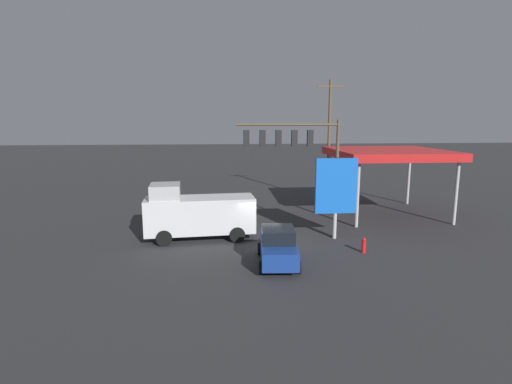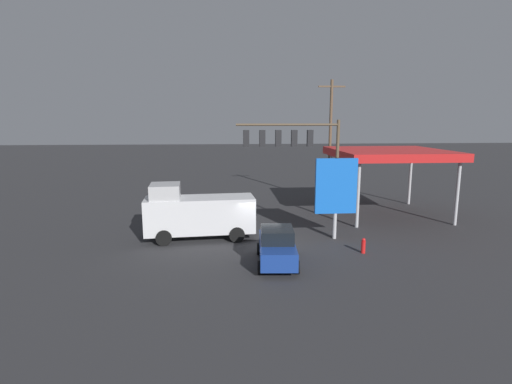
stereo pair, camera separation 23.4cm
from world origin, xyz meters
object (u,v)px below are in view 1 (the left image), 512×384
Objects in this scene: traffic_signal_assembly at (296,148)px; fire_hydrant at (364,245)px; sedan_far at (278,246)px; price_sign at (336,187)px; delivery_truck at (197,213)px; utility_pole at (329,139)px.

traffic_signal_assembly is 8.50× the size of fire_hydrant.
price_sign is at bearing 138.69° from sedan_far.
delivery_truck is 7.90× the size of fire_hydrant.
fire_hydrant is (1.70, 14.33, -5.33)m from utility_pole.
fire_hydrant is at bearing 106.74° from price_sign.
traffic_signal_assembly reaches higher than sedan_far.
sedan_far is at bearing 66.40° from utility_pole.
sedan_far is at bearing 69.07° from traffic_signal_assembly.
traffic_signal_assembly reaches higher than price_sign.
utility_pole reaches higher than price_sign.
utility_pole is 12.44× the size of fire_hydrant.
delivery_truck is (8.70, -0.63, -1.61)m from price_sign.
traffic_signal_assembly is 7.05m from fire_hydrant.
traffic_signal_assembly is 1.66× the size of sedan_far.
sedan_far is at bearing 44.60° from price_sign.
price_sign reaches higher than fire_hydrant.
utility_pole is at bearing -102.70° from price_sign.
traffic_signal_assembly is 0.68× the size of utility_pole.
utility_pole reaches higher than sedan_far.
delivery_truck reaches higher than fire_hydrant.
sedan_far is (1.69, 4.43, -4.78)m from traffic_signal_assembly.
utility_pole is 2.13× the size of price_sign.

